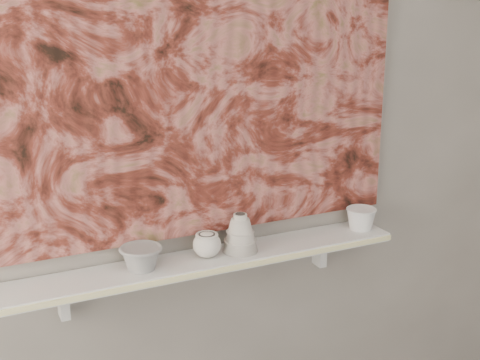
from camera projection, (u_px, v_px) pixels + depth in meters
wall_back at (197, 131)px, 2.26m from camera, size 3.60×0.00×3.60m
shelf at (209, 260)px, 2.30m from camera, size 1.40×0.18×0.03m
shelf_stripe at (220, 271)px, 2.22m from camera, size 1.40×0.01×0.02m
bracket_left at (63, 300)px, 2.17m from camera, size 0.03×0.06×0.12m
bracket_right at (320, 251)px, 2.58m from camera, size 0.03×0.06×0.12m
painting at (197, 76)px, 2.19m from camera, size 1.50×0.02×1.10m
house_motif at (313, 153)px, 2.45m from camera, size 0.09×0.00×0.08m
bowl_grey at (141, 257)px, 2.18m from camera, size 0.16×0.16×0.08m
cup_cream at (207, 245)px, 2.28m from camera, size 0.11×0.11×0.09m
bell_vessel at (240, 232)px, 2.32m from camera, size 0.15×0.15×0.14m
bowl_white at (361, 218)px, 2.54m from camera, size 0.14×0.14×0.08m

